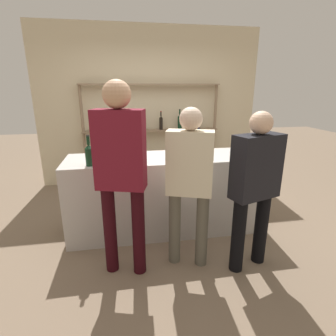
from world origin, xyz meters
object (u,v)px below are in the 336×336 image
Objects in this scene: counter_bottle_0 at (89,154)px; cork_jar at (101,151)px; customer_right at (255,182)px; counter_bottle_2 at (107,150)px; customer_center at (189,178)px; counter_bottle_1 at (196,150)px; customer_left at (121,166)px; wine_glass at (187,143)px.

counter_bottle_0 is 2.41× the size of cork_jar.
customer_right reaches higher than counter_bottle_0.
counter_bottle_2 is at bearing -71.57° from cork_jar.
customer_right is at bearing -35.62° from cork_jar.
cork_jar is at bearing 63.62° from customer_center.
counter_bottle_1 is 0.18× the size of customer_left.
counter_bottle_1 is 0.39m from wine_glass.
wine_glass is 0.11× the size of customer_right.
counter_bottle_2 is 1.01m from wine_glass.
wine_glass is 1.24m from customer_left.
counter_bottle_0 is 0.18× the size of customer_left.
customer_right reaches higher than wine_glass.
counter_bottle_2 is (0.17, 0.13, 0.00)m from counter_bottle_0.
customer_center is (-0.19, -0.90, -0.15)m from wine_glass.
customer_left reaches higher than wine_glass.
customer_center reaches higher than counter_bottle_1.
wine_glass is 1.27× the size of cork_jar.
counter_bottle_0 is 1.10m from customer_center.
counter_bottle_1 reaches higher than cork_jar.
cork_jar is 0.96m from customer_left.
cork_jar is at bearing 159.97° from counter_bottle_1.
counter_bottle_1 is at bearing -41.48° from customer_left.
customer_left is 1.14× the size of customer_center.
customer_right is at bearing -80.02° from customer_left.
counter_bottle_1 is at bearing 13.27° from customer_right.
cork_jar is (-1.07, 0.00, -0.06)m from wine_glass.
cork_jar is at bearing 108.43° from counter_bottle_2.
counter_bottle_1 is 1.15m from cork_jar.
wine_glass is 1.14m from customer_right.
counter_bottle_1 is at bearing 0.31° from counter_bottle_0.
customer_left reaches higher than cork_jar.
counter_bottle_2 is 0.22× the size of customer_center.
customer_center is at bearing -72.19° from customer_left.
cork_jar is at bearing 36.85° from customer_right.
counter_bottle_0 is at bearing -142.59° from counter_bottle_2.
counter_bottle_1 is 0.21× the size of customer_right.
customer_center is 1.02× the size of customer_right.
customer_left is 1.25m from customer_right.
customer_left is at bearing 111.47° from customer_center.
counter_bottle_1 is 0.79m from customer_right.
customer_right is at bearing -68.95° from wine_glass.
counter_bottle_0 is at bearing -101.98° from cork_jar.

